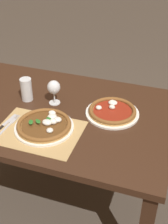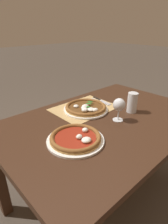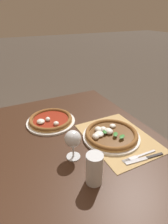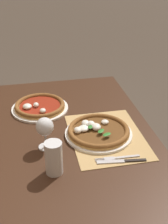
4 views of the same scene
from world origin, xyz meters
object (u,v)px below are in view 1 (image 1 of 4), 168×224
(pizza_far, at_px, (112,111))
(wine_glass, at_px, (54,88))
(pint_glass, at_px, (26,90))
(pizza_near, at_px, (45,125))
(fork, at_px, (9,124))
(knife, at_px, (4,125))

(pizza_far, relative_size, wine_glass, 2.03)
(pint_glass, bearing_deg, pizza_near, -46.18)
(pint_glass, height_order, fork, pint_glass)
(pizza_near, distance_m, knife, 0.23)
(pizza_near, distance_m, pizza_far, 0.41)
(pizza_far, relative_size, knife, 1.46)
(knife, bearing_deg, pizza_near, 12.02)
(pizza_near, relative_size, knife, 1.52)
(wine_glass, relative_size, pint_glass, 1.07)
(pizza_near, xyz_separation_m, knife, (-0.23, -0.05, -0.02))
(wine_glass, bearing_deg, knife, -119.62)
(pint_glass, distance_m, fork, 0.29)
(pizza_near, height_order, pint_glass, pint_glass)
(pizza_far, height_order, fork, pizza_far)
(pizza_near, distance_m, wine_glass, 0.28)
(pizza_far, xyz_separation_m, fork, (-0.52, -0.29, -0.01))
(wine_glass, relative_size, knife, 0.72)
(pizza_far, height_order, knife, pizza_far)
(wine_glass, height_order, knife, wine_glass)
(pizza_near, distance_m, fork, 0.20)
(pizza_far, relative_size, fork, 1.57)
(pint_glass, bearing_deg, pizza_far, 1.72)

